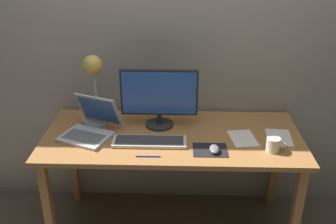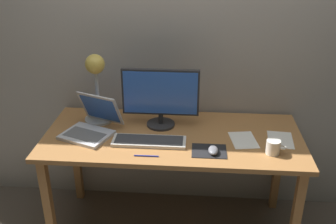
# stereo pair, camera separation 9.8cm
# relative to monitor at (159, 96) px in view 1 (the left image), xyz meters

# --- Properties ---
(back_wall) EXTENTS (4.80, 0.06, 2.60)m
(back_wall) POSITION_rel_monitor_xyz_m (0.09, 0.28, 0.35)
(back_wall) COLOR #A8A099
(back_wall) RESTS_ON ground
(desk) EXTENTS (1.60, 0.70, 0.74)m
(desk) POSITION_rel_monitor_xyz_m (0.09, -0.12, -0.29)
(desk) COLOR #A8703D
(desk) RESTS_ON ground
(monitor) EXTENTS (0.49, 0.18, 0.38)m
(monitor) POSITION_rel_monitor_xyz_m (0.00, 0.00, 0.00)
(monitor) COLOR #28282B
(monitor) RESTS_ON desk
(keyboard_main) EXTENTS (0.44, 0.14, 0.03)m
(keyboard_main) POSITION_rel_monitor_xyz_m (-0.05, -0.24, -0.20)
(keyboard_main) COLOR silver
(keyboard_main) RESTS_ON desk
(laptop) EXTENTS (0.39, 0.41, 0.23)m
(laptop) POSITION_rel_monitor_xyz_m (-0.41, -0.12, -0.15)
(laptop) COLOR silver
(laptop) RESTS_ON desk
(desk_lamp) EXTENTS (0.19, 0.19, 0.45)m
(desk_lamp) POSITION_rel_monitor_xyz_m (-0.42, 0.05, 0.09)
(desk_lamp) COLOR beige
(desk_lamp) RESTS_ON desk
(mousepad) EXTENTS (0.20, 0.16, 0.00)m
(mousepad) POSITION_rel_monitor_xyz_m (0.31, -0.30, -0.21)
(mousepad) COLOR black
(mousepad) RESTS_ON desk
(mouse) EXTENTS (0.06, 0.10, 0.03)m
(mouse) POSITION_rel_monitor_xyz_m (0.33, -0.32, -0.19)
(mouse) COLOR slate
(mouse) RESTS_ON mousepad
(coffee_mug) EXTENTS (0.11, 0.08, 0.08)m
(coffee_mug) POSITION_rel_monitor_xyz_m (0.67, -0.30, -0.17)
(coffee_mug) COLOR white
(coffee_mug) RESTS_ON desk
(paper_sheet_near_mouse) EXTENTS (0.18, 0.23, 0.00)m
(paper_sheet_near_mouse) POSITION_rel_monitor_xyz_m (0.52, -0.16, -0.21)
(paper_sheet_near_mouse) COLOR white
(paper_sheet_near_mouse) RESTS_ON desk
(paper_sheet_by_keyboard) EXTENTS (0.17, 0.22, 0.00)m
(paper_sheet_by_keyboard) POSITION_rel_monitor_xyz_m (0.74, -0.14, -0.21)
(paper_sheet_by_keyboard) COLOR white
(paper_sheet_by_keyboard) RESTS_ON desk
(pen) EXTENTS (0.14, 0.01, 0.01)m
(pen) POSITION_rel_monitor_xyz_m (-0.04, -0.39, -0.21)
(pen) COLOR #2633A5
(pen) RESTS_ON desk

